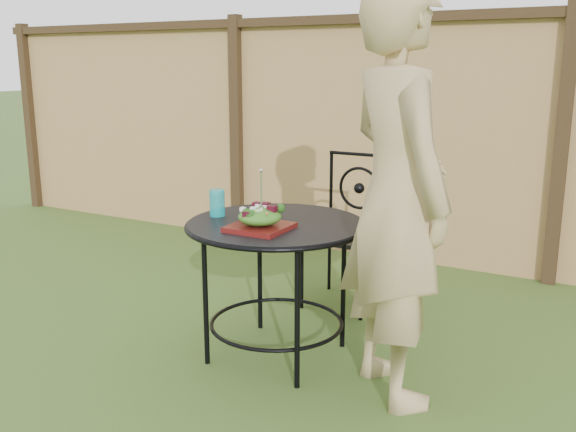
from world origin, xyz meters
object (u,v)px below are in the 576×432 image
object	(u,v)px
diner	(397,196)
salad_plate	(260,227)
patio_table	(276,248)
patio_chair	(349,226)

from	to	relation	value
diner	salad_plate	xyz separation A→B (m)	(-0.65, -0.10, -0.20)
salad_plate	patio_table	bearing A→B (deg)	92.36
patio_chair	diner	xyz separation A→B (m)	(0.65, -0.97, 0.43)
patio_chair	salad_plate	world-z (taller)	patio_chair
patio_table	salad_plate	distance (m)	0.23
patio_table	diner	world-z (taller)	diner
patio_table	diner	bearing A→B (deg)	-5.68
patio_chair	salad_plate	xyz separation A→B (m)	(0.00, -1.08, 0.23)
patio_chair	patio_table	bearing A→B (deg)	-90.39
patio_table	salad_plate	xyz separation A→B (m)	(0.01, -0.17, 0.15)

